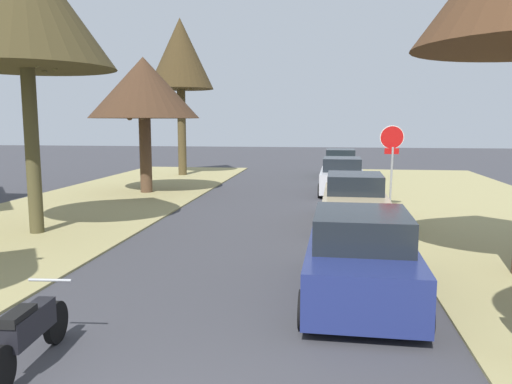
% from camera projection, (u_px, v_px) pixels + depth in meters
% --- Properties ---
extents(stop_sign_far, '(0.81, 0.45, 2.95)m').
position_uv_depth(stop_sign_far, '(392.00, 150.00, 17.21)').
color(stop_sign_far, '#9EA0A5').
rests_on(stop_sign_far, grass_verge_right).
extents(street_tree_left_mid_a, '(4.68, 4.68, 7.87)m').
position_uv_depth(street_tree_left_mid_a, '(24.00, 4.00, 13.33)').
color(street_tree_left_mid_a, '#494227').
rests_on(street_tree_left_mid_a, grass_verge_left).
extents(street_tree_left_mid_b, '(4.74, 4.74, 5.82)m').
position_uv_depth(street_tree_left_mid_b, '(144.00, 89.00, 21.72)').
color(street_tree_left_mid_b, '#4E3726').
rests_on(street_tree_left_mid_b, grass_verge_left).
extents(street_tree_left_far, '(3.72, 3.72, 8.88)m').
position_uv_depth(street_tree_left_far, '(180.00, 55.00, 28.70)').
color(street_tree_left_far, '#4B3D23').
rests_on(street_tree_left_far, grass_verge_left).
extents(parked_sedan_navy, '(2.03, 4.44, 1.57)m').
position_uv_depth(parked_sedan_navy, '(360.00, 257.00, 9.03)').
color(parked_sedan_navy, navy).
rests_on(parked_sedan_navy, ground).
extents(parked_sedan_tan, '(2.03, 4.44, 1.57)m').
position_uv_depth(parked_sedan_tan, '(354.00, 201.00, 15.43)').
color(parked_sedan_tan, tan).
rests_on(parked_sedan_tan, ground).
extents(parked_sedan_silver, '(2.03, 4.44, 1.57)m').
position_uv_depth(parked_sedan_silver, '(342.00, 177.00, 22.28)').
color(parked_sedan_silver, '#BCBCC1').
rests_on(parked_sedan_silver, ground).
extents(parked_sedan_green, '(2.03, 4.44, 1.57)m').
position_uv_depth(parked_sedan_green, '(340.00, 164.00, 29.16)').
color(parked_sedan_green, '#28663D').
rests_on(parked_sedan_green, ground).
extents(parked_motorcycle, '(0.60, 2.05, 0.97)m').
position_uv_depth(parked_motorcycle, '(29.00, 331.00, 6.41)').
color(parked_motorcycle, black).
rests_on(parked_motorcycle, ground).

